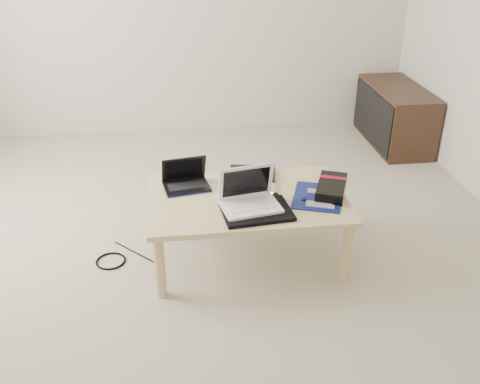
{
  "coord_description": "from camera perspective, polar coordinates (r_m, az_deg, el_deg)",
  "views": [
    {
      "loc": [
        -0.1,
        -2.72,
        1.83
      ],
      "look_at": [
        0.23,
        -0.13,
        0.44
      ],
      "focal_mm": 40.0,
      "sensor_mm": 36.0,
      "label": 1
    }
  ],
  "objects": [
    {
      "name": "floor_cable_trail",
      "position": [
        3.29,
        -11.21,
        -6.28
      ],
      "size": [
        0.25,
        0.26,
        0.01
      ],
      "primitive_type": "cylinder",
      "rotation": [
        1.57,
        0.0,
        0.78
      ],
      "color": "black",
      "rests_on": "ground"
    },
    {
      "name": "remote",
      "position": [
        3.11,
        3.49,
        0.76
      ],
      "size": [
        0.08,
        0.21,
        0.02
      ],
      "color": "silver",
      "rests_on": "coffee_table"
    },
    {
      "name": "white_laptop",
      "position": [
        2.84,
        0.99,
        -0.64
      ],
      "size": [
        0.34,
        0.27,
        0.22
      ],
      "color": "white",
      "rests_on": "neoprene_sleeve"
    },
    {
      "name": "coffee_table",
      "position": [
        3.01,
        0.8,
        -1.39
      ],
      "size": [
        1.1,
        0.7,
        0.4
      ],
      "color": "tan",
      "rests_on": "ground"
    },
    {
      "name": "tablet",
      "position": [
        3.04,
        1.08,
        0.11
      ],
      "size": [
        0.31,
        0.26,
        0.01
      ],
      "color": "black",
      "rests_on": "coffee_table"
    },
    {
      "name": "neoprene_sleeve",
      "position": [
        2.83,
        1.78,
        -2.08
      ],
      "size": [
        0.39,
        0.3,
        0.02
      ],
      "primitive_type": "cube",
      "rotation": [
        0.0,
        0.0,
        0.11
      ],
      "color": "black",
      "rests_on": "coffee_table"
    },
    {
      "name": "floor_cable_coil",
      "position": [
        3.24,
        -13.62,
        -7.16
      ],
      "size": [
        0.22,
        0.22,
        0.01
      ],
      "primitive_type": "torus",
      "rotation": [
        0.0,
        0.0,
        0.34
      ],
      "color": "black",
      "rests_on": "ground"
    },
    {
      "name": "book",
      "position": [
        3.21,
        1.33,
        1.86
      ],
      "size": [
        0.31,
        0.27,
        0.03
      ],
      "color": "black",
      "rests_on": "coffee_table"
    },
    {
      "name": "cable_coil",
      "position": [
        2.91,
        -1.35,
        -1.22
      ],
      "size": [
        0.1,
        0.1,
        0.01
      ],
      "primitive_type": "torus",
      "rotation": [
        0.0,
        0.0,
        0.06
      ],
      "color": "black",
      "rests_on": "coffee_table"
    },
    {
      "name": "ground",
      "position": [
        3.28,
        -4.29,
        -5.95
      ],
      "size": [
        4.0,
        4.0,
        0.0
      ],
      "primitive_type": "plane",
      "color": "#B7AA94",
      "rests_on": "ground"
    },
    {
      "name": "gpu_box",
      "position": [
        3.06,
        9.74,
        0.46
      ],
      "size": [
        0.25,
        0.34,
        0.07
      ],
      "color": "black",
      "rests_on": "coffee_table"
    },
    {
      "name": "netbook",
      "position": [
        3.1,
        -5.81,
        1.19
      ],
      "size": [
        0.28,
        0.23,
        0.18
      ],
      "color": "black",
      "rests_on": "coffee_table"
    },
    {
      "name": "media_cabinet",
      "position": [
        4.84,
        16.11,
        7.83
      ],
      "size": [
        0.41,
        0.9,
        0.5
      ],
      "color": "#3A2417",
      "rests_on": "ground"
    },
    {
      "name": "motherboard",
      "position": [
        3.02,
        8.31,
        -0.5
      ],
      "size": [
        0.36,
        0.4,
        0.02
      ],
      "color": "#0C124D",
      "rests_on": "coffee_table"
    }
  ]
}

